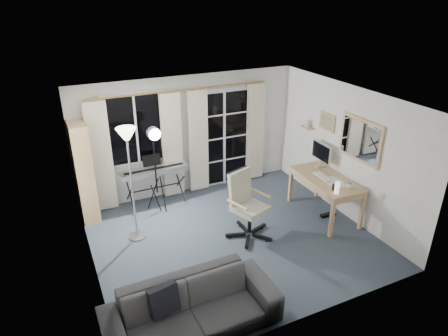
# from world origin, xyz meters

# --- Properties ---
(floor) EXTENTS (4.50, 4.00, 0.02)m
(floor) POSITION_xyz_m (0.00, 0.00, -0.01)
(floor) COLOR #313C48
(floor) RESTS_ON ground
(window) EXTENTS (1.20, 0.08, 1.40)m
(window) POSITION_xyz_m (-1.05, 1.97, 1.50)
(window) COLOR white
(window) RESTS_ON floor
(french_door) EXTENTS (1.32, 0.09, 2.11)m
(french_door) POSITION_xyz_m (0.75, 1.97, 1.03)
(french_door) COLOR white
(french_door) RESTS_ON floor
(curtains) EXTENTS (3.60, 0.07, 2.13)m
(curtains) POSITION_xyz_m (-0.14, 1.88, 1.09)
(curtains) COLOR gold
(curtains) RESTS_ON floor
(bookshelf) EXTENTS (0.30, 0.86, 1.84)m
(bookshelf) POSITION_xyz_m (-2.12, 1.83, 0.87)
(bookshelf) COLOR tan
(bookshelf) RESTS_ON floor
(torchiere_lamp) EXTENTS (0.32, 0.32, 1.97)m
(torchiere_lamp) POSITION_xyz_m (-1.47, 0.72, 1.58)
(torchiere_lamp) COLOR #B2B2B7
(torchiere_lamp) RESTS_ON floor
(keyboard_piano) EXTENTS (1.30, 0.64, 0.94)m
(keyboard_piano) POSITION_xyz_m (-0.84, 1.70, 0.71)
(keyboard_piano) COLOR black
(keyboard_piano) RESTS_ON floor
(studio_light) EXTENTS (0.32, 0.34, 1.73)m
(studio_light) POSITION_xyz_m (-0.88, 1.38, 1.38)
(studio_light) COLOR black
(studio_light) RESTS_ON floor
(office_chair) EXTENTS (0.80, 0.77, 1.16)m
(office_chair) POSITION_xyz_m (0.24, 0.06, 0.68)
(office_chair) COLOR black
(office_chair) RESTS_ON floor
(desk) EXTENTS (0.78, 1.45, 0.76)m
(desk) POSITION_xyz_m (1.88, -0.01, 0.67)
(desk) COLOR tan
(desk) RESTS_ON floor
(monitor) EXTENTS (0.19, 0.55, 0.48)m
(monitor) POSITION_xyz_m (2.08, 0.44, 1.05)
(monitor) COLOR silver
(monitor) RESTS_ON desk
(desk_clutter) EXTENTS (0.47, 0.86, 0.96)m
(desk_clutter) POSITION_xyz_m (1.81, -0.24, 0.60)
(desk_clutter) COLOR white
(desk_clutter) RESTS_ON desk
(mug) EXTENTS (0.13, 0.10, 0.12)m
(mug) POSITION_xyz_m (1.98, -0.51, 0.82)
(mug) COLOR silver
(mug) RESTS_ON desk
(wall_mirror) EXTENTS (0.04, 0.94, 0.74)m
(wall_mirror) POSITION_xyz_m (2.22, -0.35, 1.55)
(wall_mirror) COLOR tan
(wall_mirror) RESTS_ON floor
(framed_print) EXTENTS (0.03, 0.42, 0.32)m
(framed_print) POSITION_xyz_m (2.23, 0.55, 1.60)
(framed_print) COLOR tan
(framed_print) RESTS_ON floor
(wall_shelf) EXTENTS (0.16, 0.30, 0.18)m
(wall_shelf) POSITION_xyz_m (2.16, 1.05, 1.41)
(wall_shelf) COLOR tan
(wall_shelf) RESTS_ON floor
(sofa) EXTENTS (2.17, 0.66, 0.85)m
(sofa) POSITION_xyz_m (-1.33, -1.55, 0.42)
(sofa) COLOR #272729
(sofa) RESTS_ON floor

